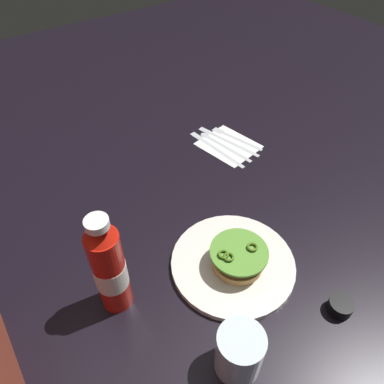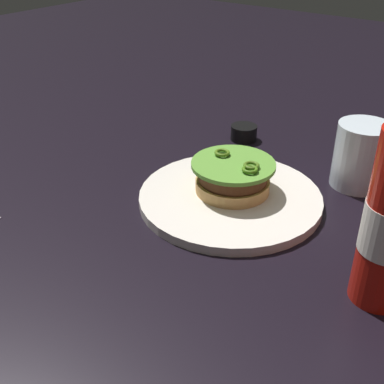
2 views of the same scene
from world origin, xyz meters
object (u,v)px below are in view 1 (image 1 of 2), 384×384
at_px(napkin, 229,145).
at_px(condiment_cup, 340,306).
at_px(dinner_plate, 233,263).
at_px(ketchup_bottle, 109,269).
at_px(fork_utensil, 232,136).
at_px(burger_sandwich, 238,257).
at_px(butter_knife, 224,139).
at_px(water_glass, 239,352).
at_px(steak_knife, 213,146).
at_px(spoon_utensil, 218,142).

bearing_deg(napkin, condiment_cup, 163.11).
distance_m(dinner_plate, ketchup_bottle, 0.27).
distance_m(condiment_cup, fork_utensil, 0.60).
relative_size(burger_sandwich, fork_utensil, 0.69).
height_order(napkin, butter_knife, butter_knife).
bearing_deg(condiment_cup, ketchup_bottle, 51.82).
distance_m(dinner_plate, fork_utensil, 0.47).
height_order(ketchup_bottle, butter_knife, ketchup_bottle).
relative_size(dinner_plate, fork_utensil, 1.52).
bearing_deg(ketchup_bottle, burger_sandwich, -108.12).
xyz_separation_m(ketchup_bottle, condiment_cup, (-0.27, -0.34, -0.10)).
relative_size(dinner_plate, butter_knife, 1.22).
bearing_deg(condiment_cup, water_glass, 80.70).
distance_m(butter_knife, steak_knife, 0.05).
bearing_deg(butter_knife, fork_utensil, -97.61).
height_order(water_glass, condiment_cup, water_glass).
distance_m(burger_sandwich, steak_knife, 0.43).
relative_size(butter_knife, spoon_utensil, 1.10).
distance_m(fork_utensil, spoon_utensil, 0.06).
bearing_deg(fork_utensil, napkin, 124.78).
bearing_deg(water_glass, napkin, -38.21).
height_order(condiment_cup, fork_utensil, condiment_cup).
height_order(ketchup_bottle, fork_utensil, ketchup_bottle).
bearing_deg(burger_sandwich, dinner_plate, 17.75).
distance_m(dinner_plate, water_glass, 0.21).
height_order(water_glass, fork_utensil, water_glass).
bearing_deg(butter_knife, condiment_cup, 163.27).
height_order(napkin, steak_knife, steak_knife).
bearing_deg(burger_sandwich, napkin, -37.17).
distance_m(burger_sandwich, condiment_cup, 0.22).
distance_m(burger_sandwich, butter_knife, 0.47).
height_order(condiment_cup, butter_knife, condiment_cup).
distance_m(fork_utensil, steak_knife, 0.08).
xyz_separation_m(butter_knife, steak_knife, (-0.01, 0.05, 0.00)).
height_order(dinner_plate, condiment_cup, condiment_cup).
bearing_deg(dinner_plate, burger_sandwich, -162.25).
bearing_deg(napkin, fork_utensil, -55.22).
bearing_deg(spoon_utensil, condiment_cup, 165.65).
bearing_deg(spoon_utensil, butter_knife, -86.15).
height_order(butter_knife, steak_knife, same).
bearing_deg(steak_knife, dinner_plate, 148.04).
height_order(burger_sandwich, butter_knife, burger_sandwich).
distance_m(dinner_plate, condiment_cup, 0.23).
bearing_deg(butter_knife, ketchup_bottle, 119.93).
height_order(burger_sandwich, ketchup_bottle, ketchup_bottle).
bearing_deg(condiment_cup, dinner_plate, 27.18).
distance_m(butter_knife, spoon_utensil, 0.03).
xyz_separation_m(fork_utensil, spoon_utensil, (0.00, 0.06, 0.00)).
bearing_deg(steak_knife, spoon_utensil, -73.31).
xyz_separation_m(napkin, spoon_utensil, (0.03, 0.02, 0.00)).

